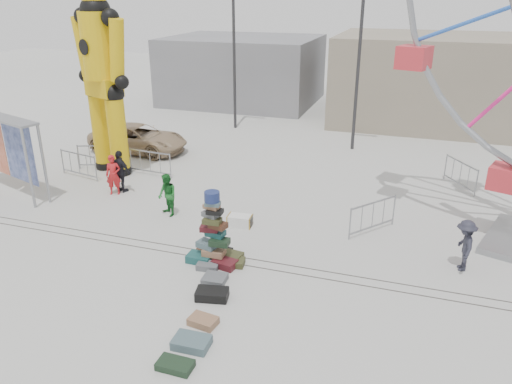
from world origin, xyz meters
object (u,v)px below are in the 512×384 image
(steamer_trunk, at_px, (240,221))
(barricade_dummy_b, at_px, (101,157))
(barricade_wheel_back, at_px, (460,175))
(pedestrian_green, at_px, (167,195))
(barricade_dummy_a, at_px, (79,165))
(barricade_dummy_c, at_px, (150,163))
(parked_suv, at_px, (139,138))
(crash_test_dummy, at_px, (102,73))
(barricade_wheel_front, at_px, (373,217))
(pedestrian_grey, at_px, (464,245))
(lamp_post_left, at_px, (236,47))
(pedestrian_black, at_px, (121,172))
(lamp_post_right, at_px, (361,57))
(suitcase_tower, at_px, (214,242))
(banner_scaffold, at_px, (3,136))
(pedestrian_red, at_px, (113,175))

(steamer_trunk, distance_m, barricade_dummy_b, 8.59)
(barricade_wheel_back, height_order, pedestrian_green, pedestrian_green)
(barricade_dummy_a, height_order, barricade_dummy_c, same)
(steamer_trunk, distance_m, parked_suv, 9.80)
(crash_test_dummy, relative_size, barricade_wheel_front, 4.04)
(pedestrian_grey, bearing_deg, barricade_dummy_b, -112.11)
(lamp_post_left, height_order, pedestrian_grey, lamp_post_left)
(barricade_wheel_front, relative_size, pedestrian_black, 1.19)
(lamp_post_right, relative_size, barricade_wheel_back, 4.00)
(pedestrian_grey, bearing_deg, steamer_trunk, -101.61)
(suitcase_tower, relative_size, barricade_wheel_front, 1.12)
(barricade_dummy_b, distance_m, barricade_wheel_front, 12.37)
(banner_scaffold, bearing_deg, barricade_dummy_c, 57.94)
(barricade_wheel_back, distance_m, parked_suv, 14.72)
(crash_test_dummy, height_order, barricade_wheel_back, crash_test_dummy)
(banner_scaffold, bearing_deg, lamp_post_right, 58.36)
(lamp_post_left, relative_size, barricade_dummy_a, 4.00)
(lamp_post_right, xyz_separation_m, barricade_wheel_front, (1.84, -9.05, -3.93))
(barricade_dummy_b, height_order, barricade_dummy_c, same)
(crash_test_dummy, bearing_deg, lamp_post_left, 94.56)
(barricade_dummy_c, xyz_separation_m, pedestrian_black, (-0.14, -2.01, 0.29))
(crash_test_dummy, xyz_separation_m, barricade_dummy_b, (-0.67, 0.16, -3.71))
(barricade_wheel_back, relative_size, pedestrian_green, 1.31)
(banner_scaffold, distance_m, pedestrian_black, 4.51)
(crash_test_dummy, bearing_deg, pedestrian_grey, 5.31)
(pedestrian_grey, height_order, parked_suv, pedestrian_grey)
(barricade_wheel_front, distance_m, pedestrian_grey, 3.13)
(barricade_dummy_a, xyz_separation_m, barricade_dummy_c, (2.75, 1.16, 0.00))
(barricade_dummy_b, xyz_separation_m, barricade_wheel_front, (12.09, -2.59, 0.00))
(banner_scaffold, height_order, pedestrian_black, banner_scaffold)
(lamp_post_left, bearing_deg, pedestrian_black, -94.86)
(barricade_wheel_back, xyz_separation_m, pedestrian_red, (-12.78, -4.94, 0.24))
(banner_scaffold, distance_m, parked_suv, 6.75)
(pedestrian_grey, bearing_deg, pedestrian_green, -100.27)
(lamp_post_right, distance_m, pedestrian_red, 12.52)
(lamp_post_right, bearing_deg, pedestrian_green, -117.26)
(pedestrian_green, bearing_deg, barricade_dummy_b, -177.76)
(barricade_dummy_c, distance_m, pedestrian_red, 2.33)
(barricade_wheel_front, bearing_deg, pedestrian_grey, -82.35)
(barricade_dummy_b, height_order, pedestrian_green, pedestrian_green)
(barricade_dummy_c, bearing_deg, steamer_trunk, -27.87)
(barricade_wheel_back, bearing_deg, barricade_dummy_c, -110.80)
(parked_suv, bearing_deg, barricade_dummy_b, 175.31)
(barricade_dummy_b, xyz_separation_m, parked_suv, (0.28, 2.71, 0.11))
(steamer_trunk, relative_size, barricade_wheel_front, 0.41)
(lamp_post_right, xyz_separation_m, steamer_trunk, (-2.43, -10.00, -4.29))
(barricade_wheel_front, distance_m, pedestrian_black, 9.76)
(pedestrian_red, relative_size, parked_suv, 0.33)
(crash_test_dummy, height_order, pedestrian_grey, crash_test_dummy)
(barricade_dummy_a, bearing_deg, barricade_wheel_back, 25.79)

